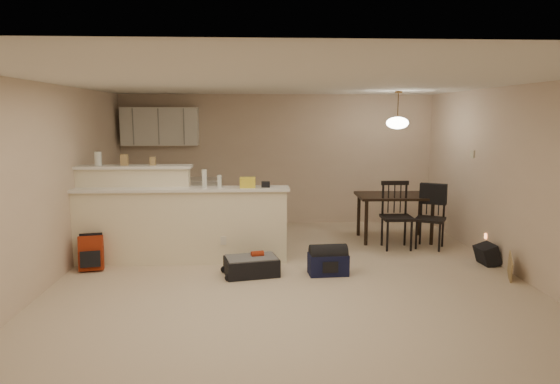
{
  "coord_description": "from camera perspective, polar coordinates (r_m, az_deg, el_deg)",
  "views": [
    {
      "loc": [
        -0.45,
        -6.14,
        2.11
      ],
      "look_at": [
        -0.1,
        0.7,
        1.05
      ],
      "focal_mm": 32.0,
      "sensor_mm": 36.0,
      "label": 1
    }
  ],
  "objects": [
    {
      "name": "room",
      "position": [
        6.21,
        1.25,
        0.84
      ],
      "size": [
        7.0,
        7.02,
        2.5
      ],
      "color": "beige",
      "rests_on": "ground"
    },
    {
      "name": "breakfast_bar",
      "position": [
        7.39,
        -13.08,
        -3.15
      ],
      "size": [
        3.08,
        0.58,
        1.39
      ],
      "color": "#F6EBC7",
      "rests_on": "ground"
    },
    {
      "name": "upper_cabinets",
      "position": [
        9.62,
        -13.53,
        7.3
      ],
      "size": [
        1.4,
        0.34,
        0.7
      ],
      "primitive_type": "cube",
      "color": "white",
      "rests_on": "room"
    },
    {
      "name": "kitchen_counter",
      "position": [
        9.6,
        -12.18,
        -1.36
      ],
      "size": [
        1.8,
        0.6,
        0.9
      ],
      "primitive_type": "cube",
      "color": "white",
      "rests_on": "ground"
    },
    {
      "name": "thermostat",
      "position": [
        8.44,
        21.14,
        4.07
      ],
      "size": [
        0.02,
        0.12,
        0.12
      ],
      "primitive_type": "cube",
      "color": "beige",
      "rests_on": "room"
    },
    {
      "name": "jar",
      "position": [
        7.62,
        -20.08,
        3.6
      ],
      "size": [
        0.1,
        0.1,
        0.2
      ],
      "primitive_type": "cylinder",
      "color": "silver",
      "rests_on": "breakfast_bar"
    },
    {
      "name": "cereal_box",
      "position": [
        7.52,
        -17.36,
        3.52
      ],
      "size": [
        0.1,
        0.07,
        0.16
      ],
      "primitive_type": "cube",
      "color": "tan",
      "rests_on": "breakfast_bar"
    },
    {
      "name": "small_box",
      "position": [
        7.43,
        -14.33,
        3.43
      ],
      "size": [
        0.08,
        0.06,
        0.12
      ],
      "primitive_type": "cube",
      "color": "tan",
      "rests_on": "breakfast_bar"
    },
    {
      "name": "bottle_a",
      "position": [
        7.13,
        -8.64,
        1.53
      ],
      "size": [
        0.07,
        0.07,
        0.26
      ],
      "primitive_type": "cylinder",
      "color": "silver",
      "rests_on": "breakfast_bar"
    },
    {
      "name": "bottle_b",
      "position": [
        7.12,
        -6.94,
        1.23
      ],
      "size": [
        0.06,
        0.06,
        0.18
      ],
      "primitive_type": "cylinder",
      "color": "silver",
      "rests_on": "breakfast_bar"
    },
    {
      "name": "bag_lump",
      "position": [
        7.1,
        -3.72,
        1.09
      ],
      "size": [
        0.22,
        0.18,
        0.14
      ],
      "primitive_type": "cube",
      "color": "tan",
      "rests_on": "breakfast_bar"
    },
    {
      "name": "pouch",
      "position": [
        7.11,
        -1.66,
        0.87
      ],
      "size": [
        0.12,
        0.1,
        0.08
      ],
      "primitive_type": "cube",
      "color": "tan",
      "rests_on": "breakfast_bar"
    },
    {
      "name": "dining_table",
      "position": [
        8.63,
        12.97,
        -0.92
      ],
      "size": [
        1.27,
        0.86,
        0.78
      ],
      "rotation": [
        0.0,
        0.0,
        -0.02
      ],
      "color": "black",
      "rests_on": "ground"
    },
    {
      "name": "pendant_lamp",
      "position": [
        8.51,
        13.27,
        7.76
      ],
      "size": [
        0.36,
        0.36,
        0.62
      ],
      "color": "brown",
      "rests_on": "room"
    },
    {
      "name": "dining_chair_near",
      "position": [
        8.12,
        13.23,
        -2.65
      ],
      "size": [
        0.47,
        0.45,
        1.06
      ],
      "primitive_type": null,
      "rotation": [
        0.0,
        0.0,
        -0.02
      ],
      "color": "black",
      "rests_on": "ground"
    },
    {
      "name": "dining_chair_far",
      "position": [
        8.28,
        16.81,
        -2.79
      ],
      "size": [
        0.58,
        0.58,
        1.0
      ],
      "primitive_type": null,
      "rotation": [
        0.0,
        0.0,
        -0.5
      ],
      "color": "black",
      "rests_on": "ground"
    },
    {
      "name": "suitcase",
      "position": [
        6.71,
        -3.29,
        -8.49
      ],
      "size": [
        0.77,
        0.58,
        0.23
      ],
      "primitive_type": "cube",
      "rotation": [
        0.0,
        0.0,
        0.21
      ],
      "color": "black",
      "rests_on": "ground"
    },
    {
      "name": "red_backpack",
      "position": [
        7.36,
        -20.78,
        -6.54
      ],
      "size": [
        0.35,
        0.26,
        0.47
      ],
      "primitive_type": "cube",
      "rotation": [
        0.0,
        0.0,
        0.2
      ],
      "color": "maroon",
      "rests_on": "ground"
    },
    {
      "name": "navy_duffel",
      "position": [
        6.75,
        5.52,
        -8.21
      ],
      "size": [
        0.54,
        0.32,
        0.28
      ],
      "primitive_type": "cube",
      "rotation": [
        0.0,
        0.0,
        0.07
      ],
      "color": "#101434",
      "rests_on": "ground"
    },
    {
      "name": "black_daypack",
      "position": [
        7.73,
        22.61,
        -6.64
      ],
      "size": [
        0.24,
        0.33,
        0.28
      ],
      "primitive_type": "cube",
      "rotation": [
        0.0,
        0.0,
        1.63
      ],
      "color": "black",
      "rests_on": "ground"
    },
    {
      "name": "cardboard_sheet",
      "position": [
        7.18,
        24.82,
        -7.86
      ],
      "size": [
        0.17,
        0.38,
        0.3
      ],
      "primitive_type": "cube",
      "rotation": [
        0.0,
        0.0,
        1.18
      ],
      "color": "tan",
      "rests_on": "ground"
    }
  ]
}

